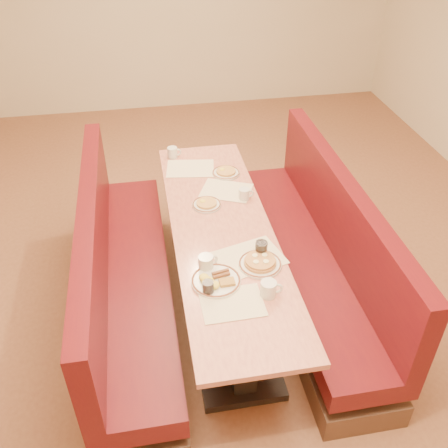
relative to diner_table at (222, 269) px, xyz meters
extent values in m
plane|color=#9E6647|center=(0.00, 0.00, -0.37)|extent=(8.00, 8.00, 0.00)
cube|color=beige|center=(0.00, 4.00, 1.03)|extent=(6.00, 0.04, 2.80)
cube|color=black|center=(0.00, 0.00, -0.34)|extent=(0.55, 1.88, 0.06)
cube|color=black|center=(0.00, 0.00, -0.02)|extent=(0.15, 1.75, 0.71)
cube|color=tan|center=(0.00, 0.00, 0.36)|extent=(0.70, 2.50, 0.04)
cube|color=#4C3326|center=(-0.68, 0.00, -0.27)|extent=(0.55, 2.50, 0.20)
cube|color=#570F10|center=(-0.68, 0.00, 0.00)|extent=(0.55, 2.50, 0.16)
cube|color=#570F10|center=(-0.89, 0.00, 0.38)|extent=(0.12, 2.50, 0.60)
cube|color=#4C3326|center=(0.68, 0.00, -0.27)|extent=(0.55, 2.50, 0.20)
cube|color=#570F10|center=(0.68, 0.00, 0.00)|extent=(0.55, 2.50, 0.16)
cube|color=#570F10|center=(0.89, 0.00, 0.38)|extent=(0.12, 2.50, 0.60)
cube|color=beige|center=(-0.07, -0.73, 0.38)|extent=(0.37, 0.28, 0.00)
cube|color=beige|center=(0.12, -0.35, 0.38)|extent=(0.50, 0.42, 0.00)
cube|color=beige|center=(-0.12, 0.87, 0.38)|extent=(0.43, 0.35, 0.00)
cube|color=beige|center=(0.12, 0.48, 0.38)|extent=(0.46, 0.42, 0.00)
cylinder|color=silver|center=(0.17, -0.43, 0.38)|extent=(0.28, 0.28, 0.02)
torus|color=brown|center=(0.17, -0.43, 0.39)|extent=(0.27, 0.27, 0.01)
cylinder|color=#DC944F|center=(0.17, -0.43, 0.40)|extent=(0.21, 0.21, 0.02)
cylinder|color=#DC944F|center=(0.17, -0.43, 0.42)|extent=(0.19, 0.19, 0.02)
cylinder|color=#FFEEA6|center=(0.21, -0.40, 0.43)|extent=(0.04, 0.04, 0.01)
cylinder|color=#FFEEA6|center=(0.14, -0.39, 0.43)|extent=(0.04, 0.04, 0.01)
cylinder|color=#FFEEA6|center=(0.14, -0.46, 0.43)|extent=(0.04, 0.04, 0.01)
cylinder|color=#FFEEA6|center=(0.20, -0.46, 0.43)|extent=(0.04, 0.04, 0.01)
cylinder|color=silver|center=(-0.13, -0.54, 0.39)|extent=(0.31, 0.31, 0.02)
torus|color=brown|center=(-0.13, -0.54, 0.40)|extent=(0.30, 0.30, 0.01)
ellipsoid|color=yellow|center=(-0.19, -0.56, 0.42)|extent=(0.08, 0.08, 0.04)
ellipsoid|color=yellow|center=(-0.15, -0.60, 0.41)|extent=(0.07, 0.07, 0.04)
ellipsoid|color=yellow|center=(-0.20, -0.52, 0.41)|extent=(0.06, 0.06, 0.03)
cylinder|color=brown|center=(-0.09, -0.51, 0.41)|extent=(0.11, 0.05, 0.02)
cylinder|color=brown|center=(-0.10, -0.48, 0.41)|extent=(0.11, 0.05, 0.02)
cube|color=#B89539|center=(-0.07, -0.58, 0.41)|extent=(0.10, 0.07, 0.02)
cylinder|color=silver|center=(0.16, 0.74, 0.38)|extent=(0.23, 0.23, 0.02)
torus|color=brown|center=(0.16, 0.74, 0.39)|extent=(0.23, 0.23, 0.01)
cylinder|color=gold|center=(0.16, 0.74, 0.40)|extent=(0.16, 0.16, 0.02)
ellipsoid|color=yellow|center=(0.14, 0.75, 0.41)|extent=(0.05, 0.05, 0.02)
cylinder|color=silver|center=(-0.06, 0.30, 0.38)|extent=(0.22, 0.22, 0.02)
torus|color=brown|center=(-0.06, 0.30, 0.39)|extent=(0.22, 0.22, 0.01)
cylinder|color=gold|center=(-0.06, 0.30, 0.40)|extent=(0.15, 0.15, 0.02)
ellipsoid|color=yellow|center=(-0.09, 0.32, 0.41)|extent=(0.05, 0.05, 0.02)
cylinder|color=silver|center=(0.16, -0.70, 0.43)|extent=(0.10, 0.10, 0.10)
torus|color=silver|center=(0.21, -0.71, 0.43)|extent=(0.07, 0.02, 0.07)
cylinder|color=black|center=(0.16, -0.70, 0.47)|extent=(0.08, 0.08, 0.01)
cylinder|color=silver|center=(-0.17, -0.40, 0.43)|extent=(0.10, 0.10, 0.10)
torus|color=silver|center=(-0.13, -0.38, 0.43)|extent=(0.07, 0.04, 0.07)
cylinder|color=black|center=(-0.17, -0.40, 0.47)|extent=(0.08, 0.08, 0.01)
cylinder|color=silver|center=(0.23, 0.35, 0.42)|extent=(0.08, 0.08, 0.09)
torus|color=silver|center=(0.28, 0.34, 0.42)|extent=(0.06, 0.02, 0.06)
cylinder|color=black|center=(0.23, 0.35, 0.46)|extent=(0.07, 0.07, 0.01)
cylinder|color=silver|center=(-0.24, 1.10, 0.42)|extent=(0.09, 0.09, 0.09)
torus|color=silver|center=(-0.20, 1.10, 0.42)|extent=(0.07, 0.02, 0.07)
cylinder|color=black|center=(-0.24, 1.10, 0.46)|extent=(0.07, 0.07, 0.01)
cylinder|color=black|center=(-0.19, -0.62, 0.42)|extent=(0.06, 0.06, 0.09)
cylinder|color=silver|center=(-0.19, -0.62, 0.42)|extent=(0.07, 0.07, 0.09)
cylinder|color=black|center=(0.20, -0.34, 0.43)|extent=(0.08, 0.08, 0.11)
cylinder|color=silver|center=(0.20, -0.34, 0.43)|extent=(0.08, 0.08, 0.11)
camera|label=1|loc=(-0.48, -2.77, 2.49)|focal=40.00mm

